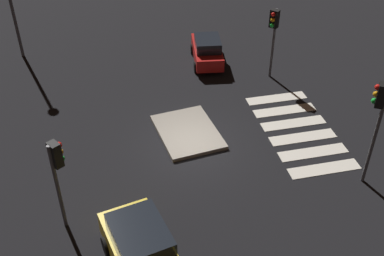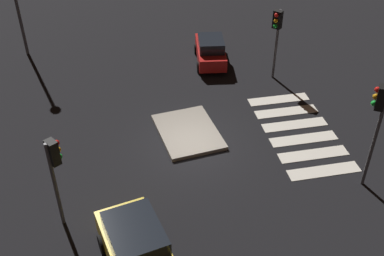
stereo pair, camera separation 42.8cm
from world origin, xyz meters
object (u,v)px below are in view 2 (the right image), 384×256
object	(u,v)px
car_red	(211,50)
traffic_light_west	(54,163)
car_yellow	(138,252)
traffic_light_south	(378,113)
traffic_island	(188,132)
traffic_light_east	(277,28)

from	to	relation	value
car_red	traffic_light_west	world-z (taller)	traffic_light_west
car_yellow	traffic_light_south	world-z (taller)	traffic_light_south
traffic_island	car_yellow	bearing A→B (deg)	156.89
traffic_light_east	traffic_island	bearing A→B (deg)	-5.79
traffic_light_west	traffic_light_east	world-z (taller)	traffic_light_east
traffic_island	traffic_light_south	size ratio (longest dim) A/B	0.82
car_red	traffic_light_east	size ratio (longest dim) A/B	0.95
traffic_light_south	traffic_light_east	bearing A→B (deg)	-53.91
traffic_island	traffic_light_south	world-z (taller)	traffic_light_south
traffic_light_south	traffic_light_east	size ratio (longest dim) A/B	1.17
car_yellow	traffic_light_south	distance (m)	10.16
car_yellow	traffic_island	bearing A→B (deg)	144.60
traffic_light_east	traffic_light_south	bearing A→B (deg)	52.81
traffic_light_south	traffic_light_east	distance (m)	8.93
car_yellow	traffic_light_west	distance (m)	4.25
car_red	traffic_light_west	size ratio (longest dim) A/B	0.99
traffic_island	traffic_light_west	xyz separation A→B (m)	(-4.49, 5.61, 2.82)
traffic_light_west	car_red	bearing A→B (deg)	21.07
traffic_island	traffic_light_east	size ratio (longest dim) A/B	0.97
traffic_light_west	traffic_light_east	distance (m)	14.12
traffic_light_east	traffic_light_west	bearing A→B (deg)	-4.63
traffic_island	car_red	world-z (taller)	car_red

